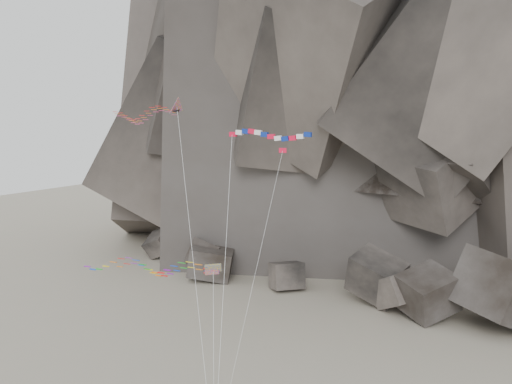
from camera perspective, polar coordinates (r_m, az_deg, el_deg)
The scene contains 6 objects.
headland at distance 122.19m, azimuth 16.18°, elevation 14.77°, with size 110.00×70.00×84.00m, color #5B514A, non-canonical shape.
boulder_field at distance 86.38m, azimuth 11.93°, elevation -8.43°, with size 72.13×16.23×9.98m.
delta_kite at distance 65.23m, azimuth -10.21°, elevation 6.82°, with size 23.25×15.32×25.54m.
banner_kite at distance 57.36m, azimuth 1.07°, elevation 4.89°, with size 8.22×16.24×22.52m.
parafoil_kite at distance 61.65m, azimuth -10.05°, elevation -6.46°, with size 22.59×11.59×10.72m.
pennant_kite at distance 51.16m, azimuth 1.36°, elevation -0.74°, with size 1.24×11.69×21.13m.
Camera 1 is at (31.29, -47.05, 26.17)m, focal length 45.00 mm.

